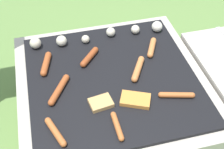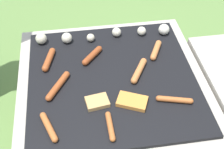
# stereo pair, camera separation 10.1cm
# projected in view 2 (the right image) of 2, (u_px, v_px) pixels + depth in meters

# --- Properties ---
(ground_plane) EXTENTS (14.00, 14.00, 0.00)m
(ground_plane) POSITION_uv_depth(u_px,v_px,m) (112.00, 125.00, 1.72)
(ground_plane) COLOR #608442
(grill) EXTENTS (0.88, 0.88, 0.37)m
(grill) POSITION_uv_depth(u_px,v_px,m) (112.00, 103.00, 1.59)
(grill) COLOR #B2AA9E
(grill) RESTS_ON ground_plane
(sausage_mid_right) EXTENTS (0.11, 0.12, 0.03)m
(sausage_mid_right) POSITION_uv_depth(u_px,v_px,m) (92.00, 55.00, 1.55)
(sausage_mid_right) COLOR #93421E
(sausage_mid_right) RESTS_ON grill
(sausage_mid_left) EXTENTS (0.11, 0.16, 0.03)m
(sausage_mid_left) POSITION_uv_depth(u_px,v_px,m) (58.00, 86.00, 1.40)
(sausage_mid_left) COLOR #A34C23
(sausage_mid_left) RESTS_ON grill
(sausage_front_right) EXTENTS (0.03, 0.15, 0.02)m
(sausage_front_right) POSITION_uv_depth(u_px,v_px,m) (110.00, 126.00, 1.25)
(sausage_front_right) COLOR #B7602D
(sausage_front_right) RESTS_ON grill
(sausage_front_left) EXTENTS (0.10, 0.15, 0.03)m
(sausage_front_left) POSITION_uv_depth(u_px,v_px,m) (139.00, 71.00, 1.47)
(sausage_front_left) COLOR #C6753D
(sausage_front_left) RESTS_ON grill
(sausage_back_right) EXTENTS (0.16, 0.06, 0.02)m
(sausage_back_right) POSITION_uv_depth(u_px,v_px,m) (174.00, 100.00, 1.35)
(sausage_back_right) COLOR #B7602D
(sausage_back_right) RESTS_ON grill
(sausage_back_center) EXTENTS (0.07, 0.15, 0.03)m
(sausage_back_center) POSITION_uv_depth(u_px,v_px,m) (49.00, 127.00, 1.24)
(sausage_back_center) COLOR #B7602D
(sausage_back_center) RESTS_ON grill
(sausage_back_left) EXTENTS (0.09, 0.14, 0.03)m
(sausage_back_left) POSITION_uv_depth(u_px,v_px,m) (156.00, 50.00, 1.58)
(sausage_back_left) COLOR #C6753D
(sausage_back_left) RESTS_ON grill
(sausage_front_center) EXTENTS (0.07, 0.16, 0.03)m
(sausage_front_center) POSITION_uv_depth(u_px,v_px,m) (49.00, 59.00, 1.53)
(sausage_front_center) COLOR #A34C23
(sausage_front_center) RESTS_ON grill
(bread_slice_left) EXTENTS (0.11, 0.09, 0.02)m
(bread_slice_left) POSITION_uv_depth(u_px,v_px,m) (97.00, 102.00, 1.34)
(bread_slice_left) COLOR tan
(bread_slice_left) RESTS_ON grill
(bread_slice_center) EXTENTS (0.15, 0.13, 0.02)m
(bread_slice_center) POSITION_uv_depth(u_px,v_px,m) (132.00, 101.00, 1.34)
(bread_slice_center) COLOR #D18438
(bread_slice_center) RESTS_ON grill
(mushroom_row) EXTENTS (0.71, 0.08, 0.06)m
(mushroom_row) POSITION_uv_depth(u_px,v_px,m) (102.00, 34.00, 1.65)
(mushroom_row) COLOR beige
(mushroom_row) RESTS_ON grill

